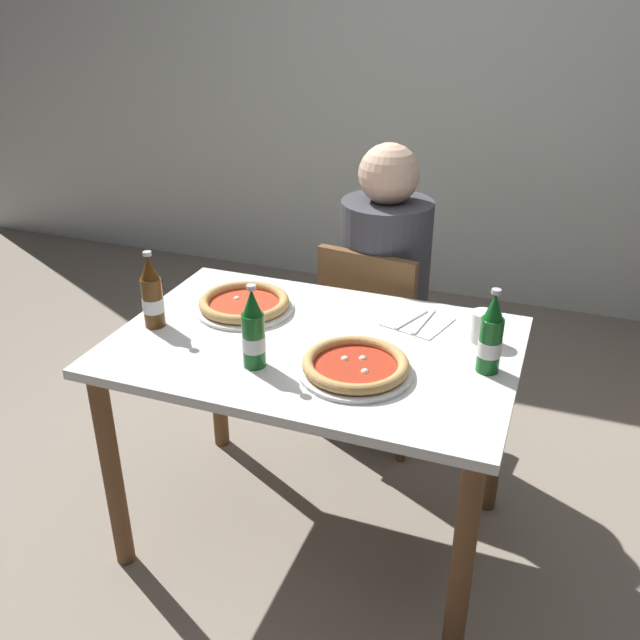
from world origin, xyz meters
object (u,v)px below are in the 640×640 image
object	(u,v)px
dining_table_main	(314,375)
pizza_margherita_near	(355,366)
pizza_marinara_far	(244,304)
chair_behind_table	(376,333)
napkin_with_cutlery	(418,321)
beer_bottle_right	(491,337)
diner_seated	(383,305)
paper_cup	(482,327)
beer_bottle_center	(253,333)
beer_bottle_left	(152,295)

from	to	relation	value
dining_table_main	pizza_margherita_near	world-z (taller)	pizza_margherita_near
pizza_marinara_far	dining_table_main	bearing A→B (deg)	-23.48
chair_behind_table	pizza_margherita_near	world-z (taller)	chair_behind_table
chair_behind_table	pizza_margherita_near	distance (m)	0.80
napkin_with_cutlery	beer_bottle_right	bearing A→B (deg)	-41.85
diner_seated	paper_cup	bearing A→B (deg)	-47.73
napkin_with_cutlery	beer_bottle_center	bearing A→B (deg)	-130.94
beer_bottle_left	beer_bottle_right	bearing A→B (deg)	4.90
diner_seated	napkin_with_cutlery	world-z (taller)	diner_seated
napkin_with_cutlery	paper_cup	distance (m)	0.22
dining_table_main	beer_bottle_right	world-z (taller)	beer_bottle_right
dining_table_main	beer_bottle_right	xyz separation A→B (m)	(0.51, 0.01, 0.22)
chair_behind_table	pizza_marinara_far	bearing A→B (deg)	64.55
dining_table_main	pizza_marinara_far	size ratio (longest dim) A/B	3.73
dining_table_main	beer_bottle_center	xyz separation A→B (m)	(-0.11, -0.19, 0.22)
dining_table_main	diner_seated	distance (m)	0.66
diner_seated	napkin_with_cutlery	xyz separation A→B (m)	(0.23, -0.42, 0.17)
chair_behind_table	napkin_with_cutlery	bearing A→B (deg)	130.37
beer_bottle_right	pizza_marinara_far	bearing A→B (deg)	171.97
pizza_margherita_near	beer_bottle_center	size ratio (longest dim) A/B	1.31
pizza_margherita_near	beer_bottle_left	bearing A→B (deg)	175.49
diner_seated	pizza_margherita_near	size ratio (longest dim) A/B	3.74
beer_bottle_left	napkin_with_cutlery	size ratio (longest dim) A/B	1.11
pizza_margherita_near	napkin_with_cutlery	bearing A→B (deg)	76.02
pizza_marinara_far	beer_bottle_center	xyz separation A→B (m)	(0.19, -0.32, 0.08)
pizza_marinara_far	beer_bottle_right	xyz separation A→B (m)	(0.80, -0.11, 0.08)
dining_table_main	paper_cup	world-z (taller)	paper_cup
beer_bottle_center	paper_cup	world-z (taller)	beer_bottle_center
dining_table_main	pizza_marinara_far	xyz separation A→B (m)	(-0.29, 0.13, 0.13)
pizza_marinara_far	beer_bottle_left	bearing A→B (deg)	-136.50
pizza_margherita_near	paper_cup	bearing A→B (deg)	46.19
beer_bottle_right	napkin_with_cutlery	world-z (taller)	beer_bottle_right
beer_bottle_left	beer_bottle_right	world-z (taller)	same
beer_bottle_center	napkin_with_cutlery	world-z (taller)	beer_bottle_center
beer_bottle_left	napkin_with_cutlery	distance (m)	0.83
pizza_marinara_far	paper_cup	bearing A→B (deg)	4.17
paper_cup	diner_seated	bearing A→B (deg)	132.27
beer_bottle_right	paper_cup	distance (m)	0.18
dining_table_main	beer_bottle_center	size ratio (longest dim) A/B	4.86
beer_bottle_left	paper_cup	distance (m)	1.01
beer_bottle_left	beer_bottle_right	size ratio (longest dim) A/B	1.00
diner_seated	pizza_marinara_far	bearing A→B (deg)	-121.65
pizza_marinara_far	chair_behind_table	bearing A→B (deg)	56.59
chair_behind_table	beer_bottle_left	world-z (taller)	beer_bottle_left
beer_bottle_left	beer_bottle_center	size ratio (longest dim) A/B	1.00
dining_table_main	beer_bottle_left	bearing A→B (deg)	-171.82
pizza_marinara_far	beer_bottle_left	world-z (taller)	beer_bottle_left
beer_bottle_left	pizza_marinara_far	bearing A→B (deg)	43.50
dining_table_main	pizza_margherita_near	distance (m)	0.25
beer_bottle_center	beer_bottle_right	distance (m)	0.65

